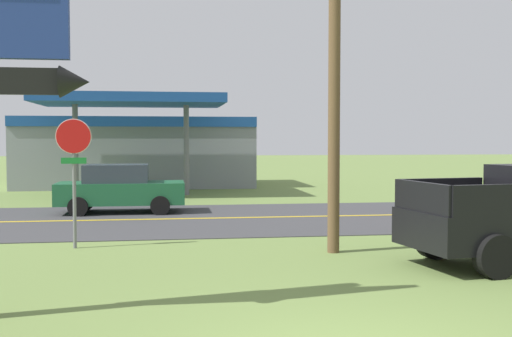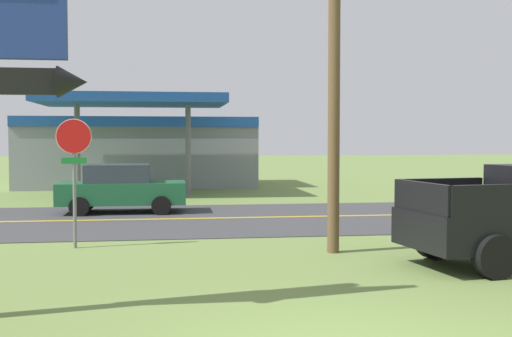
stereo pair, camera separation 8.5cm
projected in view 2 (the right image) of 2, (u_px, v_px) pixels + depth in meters
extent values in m
cube|color=#3D3D3F|center=(234.00, 218.00, 19.77)|extent=(140.00, 8.00, 0.02)
cube|color=gold|center=(234.00, 218.00, 19.77)|extent=(126.00, 0.20, 0.01)
cone|color=black|center=(73.00, 82.00, 8.64)|extent=(0.40, 0.44, 0.44)
cylinder|color=slate|center=(75.00, 200.00, 14.36)|extent=(0.08, 0.08, 2.20)
cylinder|color=red|center=(74.00, 136.00, 14.26)|extent=(0.76, 0.03, 0.76)
cylinder|color=white|center=(74.00, 136.00, 14.28)|extent=(0.80, 0.01, 0.80)
cube|color=#19722D|center=(74.00, 161.00, 14.29)|extent=(0.56, 0.03, 0.14)
cylinder|color=brown|center=(334.00, 28.00, 13.61)|extent=(0.26, 0.26, 9.78)
cube|color=gray|center=(140.00, 152.00, 33.73)|extent=(12.00, 6.00, 3.60)
cube|color=#19478C|center=(137.00, 121.00, 30.64)|extent=(12.00, 0.12, 0.50)
cube|color=#19478C|center=(133.00, 100.00, 27.68)|extent=(8.00, 5.00, 0.40)
cylinder|color=slate|center=(77.00, 148.00, 27.45)|extent=(0.24, 0.24, 4.20)
cylinder|color=slate|center=(188.00, 148.00, 28.10)|extent=(0.24, 0.24, 4.20)
cube|color=black|center=(440.00, 192.00, 13.00)|extent=(1.95, 0.41, 0.56)
cube|color=black|center=(498.00, 200.00, 11.24)|extent=(1.95, 0.41, 0.56)
cube|color=black|center=(422.00, 197.00, 11.84)|extent=(0.40, 1.88, 0.56)
cylinder|color=black|center=(434.00, 240.00, 13.08)|extent=(0.83, 0.39, 0.80)
cylinder|color=black|center=(495.00, 257.00, 11.20)|extent=(0.83, 0.39, 0.80)
cylinder|color=black|center=(501.00, 215.00, 17.92)|extent=(0.64, 0.24, 0.64)
cylinder|color=black|center=(472.00, 209.00, 19.66)|extent=(0.64, 0.24, 0.64)
cube|color=#1E6038|center=(122.00, 193.00, 21.23)|extent=(4.20, 1.76, 0.72)
cube|color=#2D3842|center=(118.00, 173.00, 21.18)|extent=(2.10, 1.56, 0.60)
cylinder|color=black|center=(162.00, 200.00, 22.30)|extent=(0.64, 0.24, 0.64)
cylinder|color=black|center=(161.00, 206.00, 20.55)|extent=(0.64, 0.24, 0.64)
cylinder|color=black|center=(86.00, 201.00, 21.94)|extent=(0.64, 0.24, 0.64)
cylinder|color=black|center=(79.00, 207.00, 20.20)|extent=(0.64, 0.24, 0.64)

